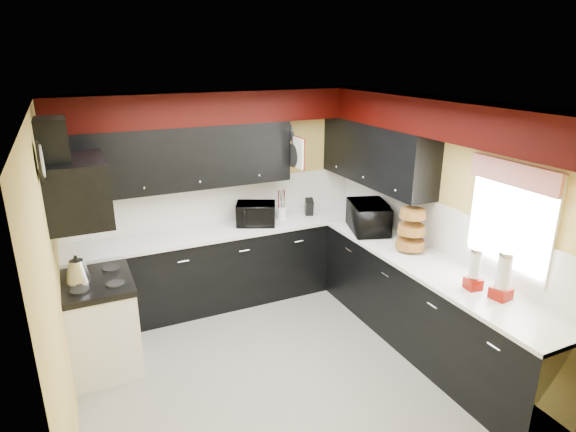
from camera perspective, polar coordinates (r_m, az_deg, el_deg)
The scene contains 35 objects.
ground at distance 4.89m, azimuth -1.08°, elevation -17.49°, with size 3.60×3.60×0.00m, color gray.
wall_back at distance 5.88m, azimuth -8.30°, elevation 2.32°, with size 3.60×0.06×2.50m, color #E0C666.
wall_right at distance 5.22m, azimuth 17.22°, elevation -0.47°, with size 0.06×3.60×2.50m, color #E0C666.
wall_left at distance 3.98m, azimuth -25.88°, elevation -7.70°, with size 0.06×3.60×2.50m, color #E0C666.
ceiling at distance 3.96m, azimuth -1.31°, elevation 13.05°, with size 3.60×3.60×0.06m, color white.
cab_back at distance 5.89m, azimuth -7.07°, elevation -5.92°, with size 3.60×0.60×0.90m, color black.
cab_right at distance 5.15m, azimuth 16.04°, elevation -10.40°, with size 0.60×3.00×0.90m, color black.
counter_back at distance 5.71m, azimuth -7.26°, elevation -1.62°, with size 3.62×0.64×0.04m, color white.
counter_right at distance 4.94m, azimuth 16.53°, elevation -5.62°, with size 0.64×3.02×0.04m, color white.
splash_back at distance 5.88m, azimuth -8.24°, elevation 1.74°, with size 3.60×0.02×0.50m, color white.
splash_right at distance 5.23m, azimuth 17.07°, elevation -1.11°, with size 0.02×3.60×0.50m, color white.
upper_back at distance 5.46m, azimuth -13.08°, elevation 6.73°, with size 2.60×0.35×0.70m, color black.
upper_right at distance 5.64m, azimuth 10.35°, elevation 7.30°, with size 0.35×1.80×0.70m, color black.
soffit_back at distance 5.50m, azimuth -8.27°, elevation 12.64°, with size 3.60×0.36×0.35m, color black.
soffit_right at distance 4.73m, azimuth 18.28°, elevation 10.94°, with size 0.36×3.24×0.35m, color black.
stove at distance 5.01m, azimuth -21.10°, elevation -12.08°, with size 0.60×0.75×0.86m, color white.
cooktop at distance 4.80m, azimuth -21.74°, elevation -7.34°, with size 0.62×0.77×0.06m, color black.
hood at distance 4.50m, azimuth -23.72°, elevation 2.83°, with size 0.50×0.78×0.55m, color black.
hood_duct at distance 4.42m, azimuth -26.12°, elevation 7.83°, with size 0.24×0.40×0.40m, color black.
window at distance 4.53m, azimuth 24.94°, elevation -0.31°, with size 0.03×0.86×0.96m, color white, non-canonical shape.
valance at distance 4.39m, azimuth 25.18°, elevation 4.54°, with size 0.04×0.88×0.20m, color red.
pan_top at distance 5.76m, azimuth 0.02°, elevation 9.85°, with size 0.03×0.22×0.40m, color black, non-canonical shape.
pan_mid at distance 5.69m, azimuth 0.57°, elevation 7.18°, with size 0.03×0.28×0.46m, color black, non-canonical shape.
pan_low at distance 5.93m, azimuth -0.52°, elevation 7.36°, with size 0.03×0.24×0.42m, color black, non-canonical shape.
cut_board at distance 5.58m, azimuth 1.20°, elevation 7.47°, with size 0.03×0.26×0.35m, color white.
baskets at distance 5.10m, azimuth 14.42°, elevation -1.49°, with size 0.27×0.27×0.50m, color brown, non-canonical shape.
clock at distance 3.94m, azimuth -27.32°, elevation 5.77°, with size 0.03×0.30×0.30m, color black, non-canonical shape.
deco_plate at distance 4.72m, azimuth 20.95°, elevation 9.71°, with size 0.03×0.24×0.24m, color white, non-canonical shape.
toaster_oven at distance 5.75m, azimuth -3.83°, elevation 0.25°, with size 0.45×0.38×0.26m, color black.
microwave at distance 5.60m, azimuth 9.57°, elevation -0.14°, with size 0.60×0.40×0.33m, color black.
utensil_crock at distance 5.96m, azimuth -0.78°, elevation 0.35°, with size 0.13×0.13×0.14m, color white.
knife_block at distance 6.08m, azimuth 2.52°, elevation 1.06°, with size 0.10×0.13×0.21m, color black.
kettle at distance 4.79m, azimuth -23.69°, elevation -5.96°, with size 0.22×0.22×0.20m, color #ADADB2, non-canonical shape.
dispenser_a at distance 4.48m, azimuth 21.25°, elevation -6.11°, with size 0.12×0.12×0.34m, color maroon, non-canonical shape.
dispenser_b at distance 4.38m, azimuth 24.15°, elevation -6.60°, with size 0.15×0.15×0.40m, color #6C0F00, non-canonical shape.
Camera 1 is at (-1.58, -3.61, 2.90)m, focal length 30.00 mm.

